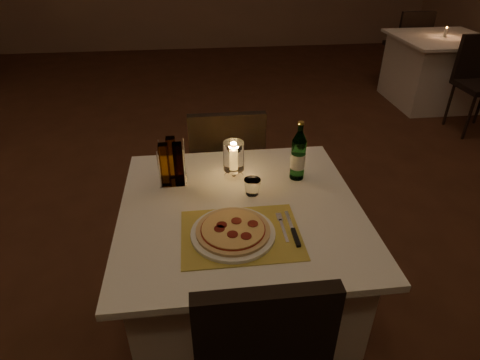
{
  "coord_description": "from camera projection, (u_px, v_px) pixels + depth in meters",
  "views": [
    {
      "loc": [
        0.0,
        -2.04,
        1.72
      ],
      "look_at": [
        0.16,
        -0.67,
        0.86
      ],
      "focal_mm": 30.0,
      "sensor_mm": 36.0,
      "label": 1
    }
  ],
  "objects": [
    {
      "name": "floor",
      "position": [
        204.0,
        240.0,
        2.64
      ],
      "size": [
        8.0,
        10.0,
        0.02
      ],
      "primitive_type": "cube",
      "color": "#4C2818",
      "rests_on": "ground"
    },
    {
      "name": "main_table",
      "position": [
        240.0,
        271.0,
        1.87
      ],
      "size": [
        1.0,
        1.0,
        0.74
      ],
      "color": "white",
      "rests_on": "ground"
    },
    {
      "name": "chair_far",
      "position": [
        226.0,
        163.0,
        2.37
      ],
      "size": [
        0.42,
        0.42,
        0.9
      ],
      "color": "black",
      "rests_on": "ground"
    },
    {
      "name": "placemat",
      "position": [
        241.0,
        234.0,
        1.52
      ],
      "size": [
        0.45,
        0.34,
        0.0
      ],
      "primitive_type": "cube",
      "color": "gold",
      "rests_on": "main_table"
    },
    {
      "name": "plate",
      "position": [
        233.0,
        233.0,
        1.51
      ],
      "size": [
        0.32,
        0.32,
        0.01
      ],
      "primitive_type": "cylinder",
      "color": "white",
      "rests_on": "placemat"
    },
    {
      "name": "pizza",
      "position": [
        233.0,
        230.0,
        1.5
      ],
      "size": [
        0.28,
        0.28,
        0.02
      ],
      "color": "#D8B77F",
      "rests_on": "plate"
    },
    {
      "name": "fork",
      "position": [
        282.0,
        225.0,
        1.56
      ],
      "size": [
        0.02,
        0.18,
        0.0
      ],
      "color": "silver",
      "rests_on": "placemat"
    },
    {
      "name": "knife",
      "position": [
        294.0,
        234.0,
        1.51
      ],
      "size": [
        0.02,
        0.22,
        0.01
      ],
      "color": "black",
      "rests_on": "placemat"
    },
    {
      "name": "tumbler",
      "position": [
        252.0,
        187.0,
        1.74
      ],
      "size": [
        0.07,
        0.07,
        0.07
      ],
      "primitive_type": null,
      "color": "white",
      "rests_on": "main_table"
    },
    {
      "name": "water_bottle",
      "position": [
        298.0,
        156.0,
        1.81
      ],
      "size": [
        0.07,
        0.07,
        0.28
      ],
      "color": "#529959",
      "rests_on": "main_table"
    },
    {
      "name": "hurricane_candle",
      "position": [
        234.0,
        157.0,
        1.82
      ],
      "size": [
        0.09,
        0.09,
        0.18
      ],
      "color": "white",
      "rests_on": "main_table"
    },
    {
      "name": "cruet_caddy",
      "position": [
        172.0,
        164.0,
        1.78
      ],
      "size": [
        0.12,
        0.12,
        0.21
      ],
      "color": "white",
      "rests_on": "main_table"
    },
    {
      "name": "neighbor_table_right",
      "position": [
        436.0,
        70.0,
        4.52
      ],
      "size": [
        1.0,
        1.0,
        0.74
      ],
      "color": "white",
      "rests_on": "ground"
    },
    {
      "name": "neighbor_chair_ra",
      "position": [
        480.0,
        74.0,
        3.83
      ],
      "size": [
        0.42,
        0.42,
        0.9
      ],
      "color": "black",
      "rests_on": "ground"
    },
    {
      "name": "neighbor_chair_rb",
      "position": [
        409.0,
        40.0,
        5.03
      ],
      "size": [
        0.42,
        0.42,
        0.9
      ],
      "color": "black",
      "rests_on": "ground"
    },
    {
      "name": "neighbor_candle_right",
      "position": [
        446.0,
        32.0,
        4.3
      ],
      "size": [
        0.03,
        0.03,
        0.11
      ],
      "color": "white",
      "rests_on": "neighbor_table_right"
    }
  ]
}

